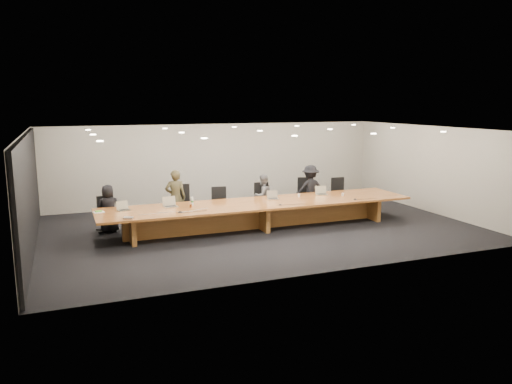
% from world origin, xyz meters
% --- Properties ---
extents(ground, '(12.00, 12.00, 0.00)m').
position_xyz_m(ground, '(0.00, 0.00, 0.00)').
color(ground, black).
rests_on(ground, ground).
extents(back_wall, '(12.00, 0.02, 2.80)m').
position_xyz_m(back_wall, '(0.00, 4.00, 1.40)').
color(back_wall, beige).
rests_on(back_wall, ground).
extents(left_wall_panel, '(0.08, 7.84, 2.74)m').
position_xyz_m(left_wall_panel, '(-5.94, 0.00, 1.37)').
color(left_wall_panel, black).
rests_on(left_wall_panel, ground).
extents(conference_table, '(9.00, 1.80, 0.75)m').
position_xyz_m(conference_table, '(0.00, 0.00, 0.52)').
color(conference_table, brown).
rests_on(conference_table, ground).
extents(chair_far_left, '(0.57, 0.57, 1.00)m').
position_xyz_m(chair_far_left, '(-4.10, 1.22, 0.50)').
color(chair_far_left, black).
rests_on(chair_far_left, ground).
extents(chair_left, '(0.72, 0.72, 1.21)m').
position_xyz_m(chair_left, '(-1.99, 1.16, 0.60)').
color(chair_left, black).
rests_on(chair_left, ground).
extents(chair_mid_left, '(0.61, 0.61, 1.06)m').
position_xyz_m(chair_mid_left, '(-0.82, 1.15, 0.53)').
color(chair_mid_left, black).
rests_on(chair_mid_left, ground).
extents(chair_mid_right, '(0.58, 0.58, 1.11)m').
position_xyz_m(chair_mid_right, '(0.61, 1.21, 0.55)').
color(chair_mid_right, black).
rests_on(chair_mid_right, ground).
extents(chair_right, '(0.74, 0.74, 1.16)m').
position_xyz_m(chair_right, '(2.14, 1.32, 0.58)').
color(chair_right, black).
rests_on(chair_right, ground).
extents(chair_far_right, '(0.58, 0.58, 1.10)m').
position_xyz_m(chair_far_right, '(3.37, 1.23, 0.55)').
color(chair_far_right, black).
rests_on(chair_far_right, ground).
extents(person_a, '(0.67, 0.46, 1.33)m').
position_xyz_m(person_a, '(-4.04, 1.12, 0.67)').
color(person_a, black).
rests_on(person_a, ground).
extents(person_b, '(0.66, 0.50, 1.63)m').
position_xyz_m(person_b, '(-2.14, 1.25, 0.82)').
color(person_b, '#39341F').
rests_on(person_b, ground).
extents(person_c, '(0.78, 0.69, 1.35)m').
position_xyz_m(person_c, '(0.60, 1.26, 0.67)').
color(person_c, '#5F5F61').
rests_on(person_c, ground).
extents(person_d, '(1.06, 0.67, 1.57)m').
position_xyz_m(person_d, '(2.24, 1.23, 0.78)').
color(person_d, black).
rests_on(person_d, ground).
extents(laptop_a, '(0.38, 0.32, 0.25)m').
position_xyz_m(laptop_a, '(-3.71, 0.30, 0.88)').
color(laptop_a, tan).
rests_on(laptop_a, conference_table).
extents(laptop_b, '(0.39, 0.31, 0.29)m').
position_xyz_m(laptop_b, '(-2.48, 0.31, 0.89)').
color(laptop_b, '#C2B294').
rests_on(laptop_b, conference_table).
extents(laptop_d, '(0.36, 0.29, 0.25)m').
position_xyz_m(laptop_d, '(0.53, 0.30, 0.88)').
color(laptop_d, tan).
rests_on(laptop_d, conference_table).
extents(laptop_e, '(0.39, 0.32, 0.27)m').
position_xyz_m(laptop_e, '(2.21, 0.42, 0.88)').
color(laptop_e, '#B9AE8D').
rests_on(laptop_e, conference_table).
extents(water_bottle, '(0.09, 0.09, 0.22)m').
position_xyz_m(water_bottle, '(-1.88, 0.31, 0.86)').
color(water_bottle, silver).
rests_on(water_bottle, conference_table).
extents(amber_mug, '(0.08, 0.08, 0.09)m').
position_xyz_m(amber_mug, '(-1.99, 0.05, 0.79)').
color(amber_mug, '#683112').
rests_on(amber_mug, conference_table).
extents(paper_cup_near, '(0.08, 0.08, 0.08)m').
position_xyz_m(paper_cup_near, '(1.41, 0.36, 0.79)').
color(paper_cup_near, white).
rests_on(paper_cup_near, conference_table).
extents(paper_cup_far, '(0.09, 0.09, 0.09)m').
position_xyz_m(paper_cup_far, '(2.72, 0.02, 0.79)').
color(paper_cup_far, silver).
rests_on(paper_cup_far, conference_table).
extents(notepad, '(0.29, 0.25, 0.02)m').
position_xyz_m(notepad, '(-4.35, 0.30, 0.76)').
color(notepad, silver).
rests_on(notepad, conference_table).
extents(lime_gadget, '(0.18, 0.12, 0.03)m').
position_xyz_m(lime_gadget, '(-4.36, 0.32, 0.78)').
color(lime_gadget, '#53B32F').
rests_on(lime_gadget, notepad).
extents(av_box, '(0.28, 0.25, 0.03)m').
position_xyz_m(av_box, '(-3.73, -0.66, 0.77)').
color(av_box, '#A8A8AD').
rests_on(av_box, conference_table).
extents(mic_left, '(0.17, 0.17, 0.03)m').
position_xyz_m(mic_left, '(-2.40, -0.47, 0.77)').
color(mic_left, black).
rests_on(mic_left, conference_table).
extents(mic_center, '(0.14, 0.14, 0.03)m').
position_xyz_m(mic_center, '(0.39, -0.55, 0.76)').
color(mic_center, black).
rests_on(mic_center, conference_table).
extents(mic_right, '(0.15, 0.15, 0.03)m').
position_xyz_m(mic_right, '(2.75, -0.62, 0.76)').
color(mic_right, black).
rests_on(mic_right, conference_table).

